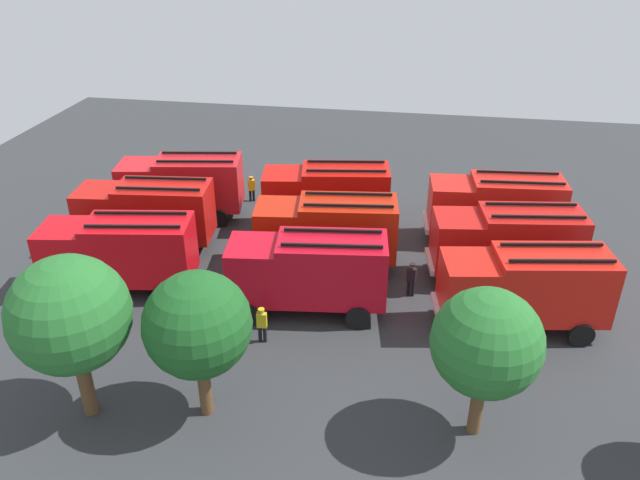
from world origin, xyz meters
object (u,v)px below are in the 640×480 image
object	(u,v)px
fire_truck_8	(119,251)
fire_truck_7	(308,270)
traffic_cone_0	(261,239)
tree_3	(70,315)
traffic_cone_1	(236,197)
fire_truck_0	(496,205)
firefighter_0	(252,188)
traffic_cone_2	(190,194)
fire_truck_3	(507,241)
firefighter_1	(83,245)
tree_2	(198,325)
fire_truck_6	(525,286)
fire_truck_4	(327,229)
fire_truck_2	(182,184)
firefighter_4	(262,323)
firefighter_2	(411,278)
firefighter_3	(197,180)
fire_truck_1	(327,194)
tree_1	(487,343)
fire_truck_5	(146,212)

from	to	relation	value
fire_truck_8	fire_truck_7	bearing A→B (deg)	169.84
fire_truck_7	traffic_cone_0	distance (m)	7.15
tree_3	traffic_cone_1	size ratio (longest dim) A/B	10.14
fire_truck_0	firefighter_0	xyz separation A→B (m)	(14.47, -2.86, -1.24)
traffic_cone_2	traffic_cone_1	bearing A→B (deg)	179.99
fire_truck_3	firefighter_1	bearing A→B (deg)	-2.78
tree_2	fire_truck_6	bearing A→B (deg)	-148.60
fire_truck_4	tree_3	bearing A→B (deg)	52.81
tree_2	traffic_cone_0	world-z (taller)	tree_2
fire_truck_2	tree_3	world-z (taller)	tree_3
firefighter_4	firefighter_2	bearing A→B (deg)	123.15
firefighter_2	fire_truck_0	bearing A→B (deg)	161.93
firefighter_2	tree_2	world-z (taller)	tree_2
fire_truck_8	fire_truck_4	bearing A→B (deg)	-166.34
fire_truck_2	fire_truck_6	size ratio (longest dim) A/B	1.00
firefighter_4	fire_truck_2	bearing A→B (deg)	-149.66
firefighter_1	traffic_cone_0	size ratio (longest dim) A/B	2.92
fire_truck_2	firefighter_3	bearing A→B (deg)	-92.49
fire_truck_7	tree_3	xyz separation A→B (m)	(6.70, 7.69, 2.15)
fire_truck_3	firefighter_3	distance (m)	19.94
traffic_cone_0	fire_truck_1	bearing A→B (deg)	-141.76
fire_truck_7	traffic_cone_2	size ratio (longest dim) A/B	12.33
firefighter_0	firefighter_1	bearing A→B (deg)	-61.82
fire_truck_2	firefighter_1	xyz separation A→B (m)	(3.27, 5.88, -1.16)
fire_truck_1	fire_truck_8	distance (m)	11.82
firefighter_4	traffic_cone_1	xyz separation A→B (m)	(5.17, -13.57, -0.62)
fire_truck_6	firefighter_0	xyz separation A→B (m)	(15.06, -10.98, -1.24)
firefighter_0	firefighter_3	distance (m)	3.78
traffic_cone_0	traffic_cone_2	distance (m)	7.89
fire_truck_2	tree_2	distance (m)	16.75
traffic_cone_1	fire_truck_0	bearing A→B (deg)	170.39
firefighter_0	firefighter_3	xyz separation A→B (m)	(3.74, -0.57, 0.02)
fire_truck_1	firefighter_4	xyz separation A→B (m)	(1.01, 10.95, -1.21)
tree_2	fire_truck_4	bearing A→B (deg)	-103.70
firefighter_4	fire_truck_3	bearing A→B (deg)	118.97
tree_2	traffic_cone_0	xyz separation A→B (m)	(1.24, -12.80, -3.60)
fire_truck_2	firefighter_4	bearing A→B (deg)	115.63
fire_truck_8	firefighter_1	size ratio (longest dim) A/B	4.23
fire_truck_2	fire_truck_3	distance (m)	18.48
tree_1	fire_truck_8	bearing A→B (deg)	-22.02
fire_truck_3	traffic_cone_1	distance (m)	17.13
traffic_cone_1	traffic_cone_2	world-z (taller)	traffic_cone_1
firefighter_3	tree_3	size ratio (longest dim) A/B	0.26
fire_truck_3	fire_truck_4	bearing A→B (deg)	-6.12
firefighter_1	traffic_cone_1	bearing A→B (deg)	-58.62
fire_truck_5	firefighter_1	world-z (taller)	fire_truck_5
firefighter_2	tree_3	distance (m)	15.26
tree_3	traffic_cone_2	xyz separation A→B (m)	(3.01, -18.66, -4.00)
fire_truck_8	traffic_cone_2	size ratio (longest dim) A/B	12.42
fire_truck_0	traffic_cone_0	bearing A→B (deg)	6.72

